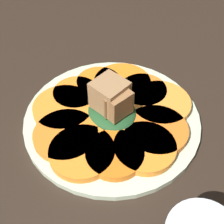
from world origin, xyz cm
name	(u,v)px	position (x,y,z in cm)	size (l,w,h in cm)	color
table_slab	(112,125)	(0.00, 0.00, 1.00)	(120.00, 120.00, 2.00)	black
plate	(112,119)	(0.00, 0.00, 2.52)	(27.59, 27.59, 1.05)	beige
carrot_slice_0	(115,154)	(-6.40, 4.11, 3.66)	(8.26, 8.26, 1.11)	orange
carrot_slice_1	(142,149)	(-7.95, 0.47, 3.66)	(8.96, 8.96, 1.11)	orange
carrot_slice_2	(156,130)	(-6.51, -3.41, 3.66)	(9.49, 9.49, 1.11)	orange
carrot_slice_3	(160,103)	(-2.61, -7.68, 3.66)	(9.74, 9.74, 1.11)	orange
carrot_slice_4	(143,91)	(1.20, -7.23, 3.66)	(7.88, 7.88, 1.11)	orange
carrot_slice_5	(122,83)	(4.75, -5.58, 3.66)	(9.73, 9.73, 1.11)	orange
carrot_slice_6	(99,83)	(7.21, -2.36, 3.66)	(7.52, 7.52, 1.11)	orange
carrot_slice_7	(76,94)	(7.19, 2.16, 3.66)	(7.58, 7.58, 1.11)	orange
carrot_slice_8	(63,108)	(5.56, 5.48, 3.66)	(9.67, 9.67, 1.11)	orange
carrot_slice_9	(66,135)	(0.53, 7.94, 3.66)	(9.56, 9.56, 1.11)	orange
carrot_slice_10	(82,152)	(-3.44, 7.64, 3.66)	(9.34, 9.34, 1.11)	orange
center_pile	(112,103)	(0.06, 0.03, 6.03)	(8.03, 7.22, 6.51)	#1E4723
fork	(145,103)	(-0.83, -5.94, 3.30)	(19.40, 7.25, 0.40)	#B2B2B7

